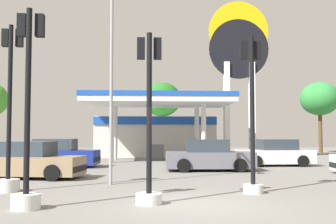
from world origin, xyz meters
TOP-DOWN VIEW (x-y plane):
  - ground_plane at (0.00, 0.00)m, footprint 90.00×90.00m
  - gas_station at (-0.38, 23.02)m, footprint 10.02×13.07m
  - station_pole_sign at (5.81, 19.38)m, footprint 4.50×0.56m
  - car_0 at (-5.96, 6.62)m, footprint 4.45×2.47m
  - car_1 at (6.19, 12.49)m, footprint 4.25×1.98m
  - car_3 at (1.92, 9.62)m, footprint 4.38×2.09m
  - car_4 at (-6.02, 12.34)m, footprint 4.50×2.34m
  - traffic_signal_0 at (-5.56, 2.74)m, footprint 0.72×0.72m
  - traffic_signal_1 at (-1.18, 0.23)m, footprint 0.68×0.70m
  - traffic_signal_2 at (2.02, 1.99)m, footprint 0.65×0.66m
  - traffic_signal_3 at (-4.14, -0.32)m, footprint 0.70×0.71m
  - tree_1 at (0.46, 27.72)m, footprint 3.48×3.48m
  - tree_2 at (15.82, 27.99)m, footprint 3.73×3.73m
  - corner_streetlamp at (-2.50, 4.19)m, footprint 0.24×1.48m

SIDE VIEW (x-z plane):
  - ground_plane at x=0.00m, z-range 0.00..0.00m
  - car_0 at x=-5.96m, z-range -0.07..1.43m
  - car_1 at x=6.19m, z-range -0.07..1.44m
  - car_3 at x=1.92m, z-range -0.07..1.47m
  - car_4 at x=-6.02m, z-range -0.07..1.48m
  - traffic_signal_3 at x=-4.14m, z-range -0.74..4.16m
  - traffic_signal_1 at x=-1.18m, z-range -0.48..3.98m
  - traffic_signal_0 at x=-5.56m, z-range -0.89..4.40m
  - gas_station at x=-0.38m, z-range -0.22..4.27m
  - traffic_signal_2 at x=2.02m, z-range -0.32..4.51m
  - corner_streetlamp at x=-2.50m, z-range 0.72..8.36m
  - tree_1 at x=0.46m, z-range 1.71..8.41m
  - tree_2 at x=15.82m, z-range 1.79..8.67m
  - station_pole_sign at x=5.81m, z-range 1.60..13.40m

